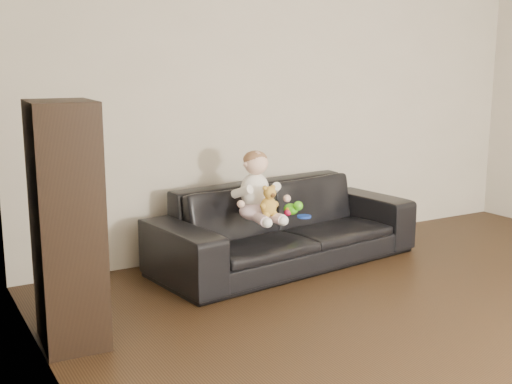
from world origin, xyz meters
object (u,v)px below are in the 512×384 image
sofa (286,225)px  cabinet (67,225)px  baby (257,190)px  toy_green (291,209)px  toy_rattle (288,212)px  teddy_bear (269,201)px  toy_blue_disc (304,217)px

sofa → cabinet: size_ratio=1.57×
baby → toy_green: baby is taller
cabinet → toy_rattle: bearing=20.1°
teddy_bear → toy_green: size_ratio=1.74×
teddy_bear → cabinet: bearing=-169.2°
cabinet → toy_green: size_ratio=10.61×
toy_rattle → toy_blue_disc: bearing=-50.6°
teddy_bear → toy_rattle: teddy_bear is taller
toy_green → toy_blue_disc: (0.04, -0.13, -0.04)m
sofa → baby: size_ratio=4.14×
teddy_bear → toy_blue_disc: (0.36, 0.06, -0.17)m
sofa → toy_blue_disc: bearing=-89.7°
toy_blue_disc → sofa: bearing=98.0°
toy_rattle → toy_blue_disc: toy_rattle is taller
toy_green → toy_blue_disc: 0.14m
toy_rattle → toy_green: bearing=26.6°
teddy_bear → toy_green: 0.39m
cabinet → toy_blue_disc: 1.99m
sofa → toy_blue_disc: (0.03, -0.22, 0.11)m
teddy_bear → toy_rattle: size_ratio=3.89×
teddy_bear → sofa: bearing=38.1°
baby → teddy_bear: baby is taller
toy_rattle → toy_blue_disc: size_ratio=0.54×
baby → sofa: bearing=23.0°
toy_rattle → toy_blue_disc: 0.14m
teddy_bear → toy_rattle: 0.35m
baby → cabinet: bearing=-157.5°
baby → toy_blue_disc: baby is taller
toy_green → teddy_bear: bearing=-148.9°
sofa → baby: 0.49m
cabinet → baby: bearing=22.7°
cabinet → toy_rattle: cabinet is taller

